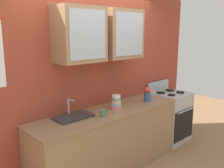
% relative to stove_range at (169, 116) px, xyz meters
% --- Properties ---
extents(back_wall_unit, '(4.39, 0.46, 2.59)m').
position_rel_stove_range_xyz_m(back_wall_unit, '(-1.52, 0.32, 0.98)').
color(back_wall_unit, '#993D28').
rests_on(back_wall_unit, ground_plane).
extents(counter, '(2.37, 0.65, 0.90)m').
position_rel_stove_range_xyz_m(counter, '(-1.51, -0.00, -0.01)').
color(counter, '#93704C').
rests_on(counter, ground_plane).
extents(stove_range, '(0.63, 0.64, 1.08)m').
position_rel_stove_range_xyz_m(stove_range, '(0.00, 0.00, 0.00)').
color(stove_range, '#ADAFB5').
rests_on(stove_range, ground_plane).
extents(sink_faucet, '(0.49, 0.28, 0.24)m').
position_rel_stove_range_xyz_m(sink_faucet, '(-2.04, 0.10, 0.46)').
color(sink_faucet, '#2D2D30').
rests_on(sink_faucet, counter).
extents(bowl_stack, '(0.16, 0.16, 0.20)m').
position_rel_stove_range_xyz_m(bowl_stack, '(-1.36, 0.01, 0.53)').
color(bowl_stack, '#D87F84').
rests_on(bowl_stack, counter).
extents(vase, '(0.11, 0.11, 0.24)m').
position_rel_stove_range_xyz_m(vase, '(-0.73, -0.06, 0.56)').
color(vase, '#33598C').
rests_on(vase, counter).
extents(cup_near_sink, '(0.11, 0.07, 0.10)m').
position_rel_stove_range_xyz_m(cup_near_sink, '(-1.73, -0.12, 0.49)').
color(cup_near_sink, '#4C7F59').
rests_on(cup_near_sink, counter).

